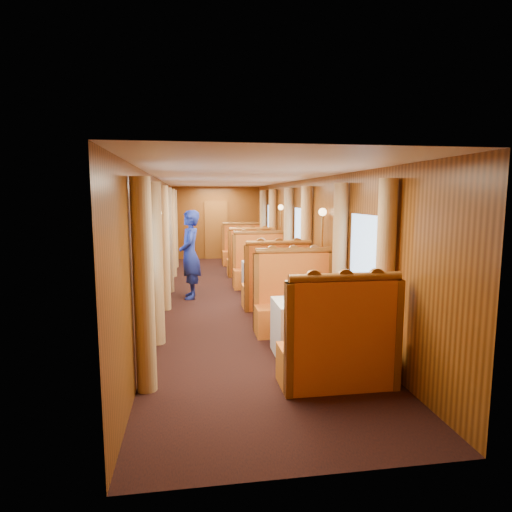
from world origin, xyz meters
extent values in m
cube|color=#915621|center=(0.00, 5.97, 1.00)|extent=(0.80, 0.04, 2.00)
cube|color=white|center=(0.75, -3.50, 0.38)|extent=(1.05, 0.72, 0.75)
cube|color=#BC3B14|center=(0.75, -4.45, 0.23)|extent=(1.30, 0.55, 0.45)
cube|color=#BC3B14|center=(0.75, -4.67, 0.85)|extent=(1.30, 0.12, 0.80)
cylinder|color=#915621|center=(0.75, -4.67, 1.29)|extent=(1.23, 0.10, 0.10)
cube|color=#BC3B14|center=(0.75, -2.55, 0.23)|extent=(1.30, 0.55, 0.45)
cube|color=#BC3B14|center=(0.75, -2.33, 0.85)|extent=(1.30, 0.12, 0.80)
cylinder|color=#915621|center=(0.75, -2.33, 1.29)|extent=(1.23, 0.10, 0.10)
cube|color=white|center=(0.75, 0.00, 0.38)|extent=(1.05, 0.72, 0.75)
cube|color=#BC3B14|center=(0.75, -0.95, 0.23)|extent=(1.30, 0.55, 0.45)
cube|color=#BC3B14|center=(0.75, -1.17, 0.85)|extent=(1.30, 0.12, 0.80)
cylinder|color=#915621|center=(0.75, -1.17, 1.29)|extent=(1.23, 0.10, 0.10)
cube|color=#BC3B14|center=(0.75, 0.95, 0.23)|extent=(1.30, 0.55, 0.45)
cube|color=#BC3B14|center=(0.75, 1.17, 0.85)|extent=(1.30, 0.12, 0.80)
cylinder|color=#915621|center=(0.75, 1.17, 1.29)|extent=(1.23, 0.10, 0.10)
cube|color=white|center=(0.75, 3.50, 0.38)|extent=(1.05, 0.72, 0.75)
cube|color=#BC3B14|center=(0.75, 2.55, 0.23)|extent=(1.30, 0.55, 0.45)
cube|color=#BC3B14|center=(0.75, 2.33, 0.85)|extent=(1.30, 0.12, 0.80)
cylinder|color=#915621|center=(0.75, 2.33, 1.29)|extent=(1.23, 0.10, 0.10)
cube|color=#BC3B14|center=(0.75, 4.45, 0.23)|extent=(1.30, 0.55, 0.45)
cube|color=#BC3B14|center=(0.75, 4.67, 0.85)|extent=(1.30, 0.12, 0.80)
cylinder|color=#915621|center=(0.75, 4.67, 1.29)|extent=(1.23, 0.10, 0.10)
cube|color=silver|center=(0.66, -3.53, 0.76)|extent=(0.35, 0.28, 0.01)
cylinder|color=white|center=(1.06, -3.61, 0.76)|extent=(0.23, 0.23, 0.01)
cylinder|color=white|center=(0.41, -3.36, 0.79)|extent=(0.08, 0.08, 0.08)
cylinder|color=white|center=(0.41, -3.36, 0.92)|extent=(0.05, 0.05, 0.18)
cylinder|color=white|center=(0.48, -3.30, 0.79)|extent=(0.08, 0.08, 0.08)
cylinder|color=white|center=(0.48, -3.30, 0.92)|extent=(0.05, 0.05, 0.18)
cylinder|color=silver|center=(0.75, 0.02, 0.82)|extent=(0.06, 0.06, 0.14)
cylinder|color=silver|center=(0.72, 3.47, 0.82)|extent=(0.06, 0.06, 0.14)
cylinder|color=tan|center=(-1.38, -4.28, 1.18)|extent=(0.22, 0.22, 2.35)
cylinder|color=tan|center=(-1.38, -2.72, 1.18)|extent=(0.22, 0.22, 2.35)
cylinder|color=tan|center=(1.38, -4.28, 1.18)|extent=(0.22, 0.22, 2.35)
cylinder|color=tan|center=(1.38, -2.72, 1.18)|extent=(0.22, 0.22, 2.35)
cylinder|color=tan|center=(-1.38, -0.78, 1.18)|extent=(0.22, 0.22, 2.35)
cylinder|color=tan|center=(-1.38, 0.78, 1.18)|extent=(0.22, 0.22, 2.35)
cylinder|color=tan|center=(1.38, -0.78, 1.18)|extent=(0.22, 0.22, 2.35)
cylinder|color=tan|center=(1.38, 0.78, 1.18)|extent=(0.22, 0.22, 2.35)
cylinder|color=tan|center=(-1.38, 2.72, 1.18)|extent=(0.22, 0.22, 2.35)
cylinder|color=tan|center=(-1.38, 4.28, 1.18)|extent=(0.22, 0.22, 2.35)
cylinder|color=tan|center=(1.38, 2.72, 1.18)|extent=(0.22, 0.22, 2.35)
cylinder|color=tan|center=(1.38, 4.28, 1.18)|extent=(0.22, 0.22, 2.35)
cylinder|color=#BF8C3F|center=(-1.40, -1.75, 0.93)|extent=(0.04, 0.04, 1.85)
sphere|color=#FFD18C|center=(-1.40, -1.75, 1.88)|extent=(0.14, 0.14, 0.14)
cylinder|color=#BF8C3F|center=(1.40, -1.75, 0.93)|extent=(0.04, 0.04, 1.85)
sphere|color=#FFD18C|center=(1.40, -1.75, 1.88)|extent=(0.14, 0.14, 0.14)
cylinder|color=#BF8C3F|center=(-1.40, 1.75, 0.93)|extent=(0.04, 0.04, 1.85)
sphere|color=#FFD18C|center=(-1.40, 1.75, 1.88)|extent=(0.14, 0.14, 0.14)
cylinder|color=#BF8C3F|center=(1.40, 1.75, 0.93)|extent=(0.04, 0.04, 1.85)
sphere|color=#FFD18C|center=(1.40, 1.75, 1.88)|extent=(0.14, 0.14, 0.14)
imported|color=navy|center=(-0.90, 0.10, 0.93)|extent=(0.47, 0.69, 1.87)
cube|color=beige|center=(0.75, 0.76, 0.75)|extent=(0.40, 0.24, 0.55)
sphere|color=tan|center=(0.75, 0.76, 1.11)|extent=(0.20, 0.20, 0.20)
cube|color=beige|center=(0.75, 0.59, 0.52)|extent=(0.36, 0.30, 0.14)
camera|label=1|loc=(-0.86, -8.93, 2.13)|focal=30.00mm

